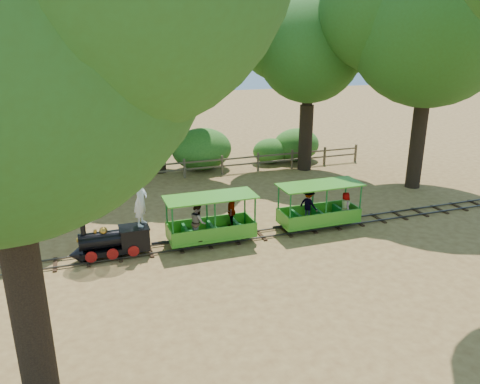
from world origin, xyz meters
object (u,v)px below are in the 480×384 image
object	(u,v)px
carriage_front	(212,222)
fence	(204,165)
locomotive	(107,209)
carriage_rear	(319,209)

from	to	relation	value
carriage_front	fence	size ratio (longest dim) A/B	0.17
locomotive	carriage_front	world-z (taller)	locomotive
locomotive	fence	world-z (taller)	locomotive
carriage_rear	fence	size ratio (longest dim) A/B	0.17
carriage_front	carriage_rear	distance (m)	4.17
carriage_front	fence	world-z (taller)	carriage_front
carriage_front	fence	distance (m)	8.22
carriage_front	carriage_rear	world-z (taller)	same
locomotive	fence	size ratio (longest dim) A/B	0.16
carriage_rear	fence	distance (m)	8.34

